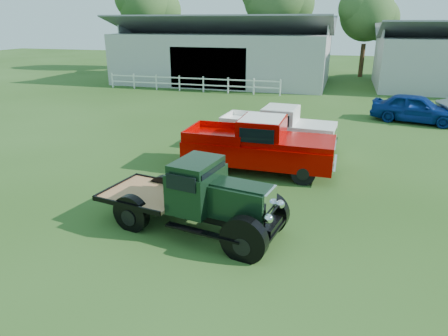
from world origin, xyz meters
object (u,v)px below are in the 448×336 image
(vintage_flatbed, at_px, (194,195))
(misc_car_blue, at_px, (416,108))
(red_pickup, at_px, (259,144))
(white_pickup, at_px, (278,129))

(vintage_flatbed, height_order, misc_car_blue, vintage_flatbed)
(vintage_flatbed, xyz_separation_m, red_pickup, (0.71, 4.84, 0.04))
(red_pickup, bearing_deg, white_pickup, 85.49)
(red_pickup, distance_m, misc_car_blue, 11.88)
(vintage_flatbed, height_order, white_pickup, vintage_flatbed)
(red_pickup, bearing_deg, misc_car_blue, 56.43)
(red_pickup, xyz_separation_m, misc_car_blue, (6.66, 9.83, -0.25))
(white_pickup, height_order, misc_car_blue, white_pickup)
(red_pickup, height_order, misc_car_blue, red_pickup)
(vintage_flatbed, distance_m, red_pickup, 4.89)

